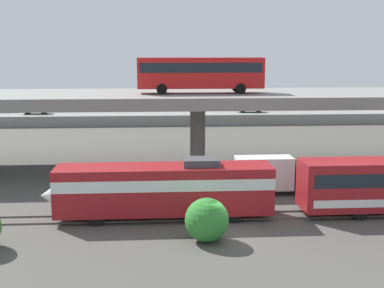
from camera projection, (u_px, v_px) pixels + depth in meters
The scene contains 17 objects.
ground_plane at pixel (223, 237), 31.70m from camera, with size 260.00×260.00×0.00m, color #4C4944.
rail_strip_near at pixel (217, 220), 34.87m from camera, with size 110.00×0.12×0.12m, color #59544C.
rail_strip_far at pixel (214, 213), 36.38m from camera, with size 110.00×0.12×0.12m, color #59544C.
train_locomotive at pixel (154, 187), 34.96m from camera, with size 15.71×3.04×4.18m.
highway_overpass at pixel (198, 100), 50.16m from camera, with size 96.00×12.61×7.38m.
transit_bus_on_overpass at pixel (200, 72), 49.01m from camera, with size 12.00×2.68×3.40m.
service_truck_east at pixel (274, 173), 41.39m from camera, with size 6.80×2.46×3.04m.
pier_parking_lot at pixel (181, 115), 85.56m from camera, with size 70.92×13.33×1.65m, color gray.
parked_car_0 at pixel (3, 107), 83.19m from camera, with size 4.32×1.95×1.50m.
parked_car_1 at pixel (324, 104), 89.34m from camera, with size 4.15×1.86×1.50m.
parked_car_2 at pixel (127, 105), 86.26m from camera, with size 4.32×1.83×1.50m.
parked_car_3 at pixel (250, 107), 83.07m from camera, with size 4.11×1.90×1.50m.
parked_car_4 at pixel (91, 105), 87.47m from camera, with size 4.36×1.88×1.50m.
parked_car_5 at pixel (52, 105), 86.75m from camera, with size 4.42×1.98×1.50m.
parked_car_6 at pixel (36, 109), 80.72m from camera, with size 4.11×1.88×1.50m.
harbor_water at pixel (176, 106), 108.29m from camera, with size 140.00×36.00×0.01m, color #2D5170.
shrub_right at pixel (207, 220), 30.85m from camera, with size 2.68×2.68×2.68m, color #2F7F2F.
Camera 1 is at (-3.91, -29.98, 11.33)m, focal length 47.94 mm.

